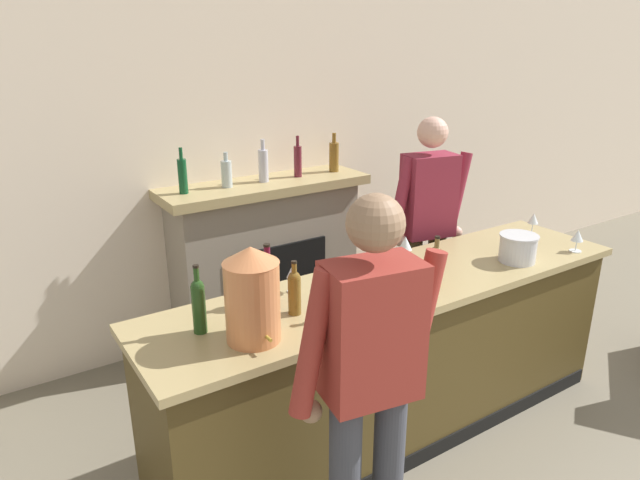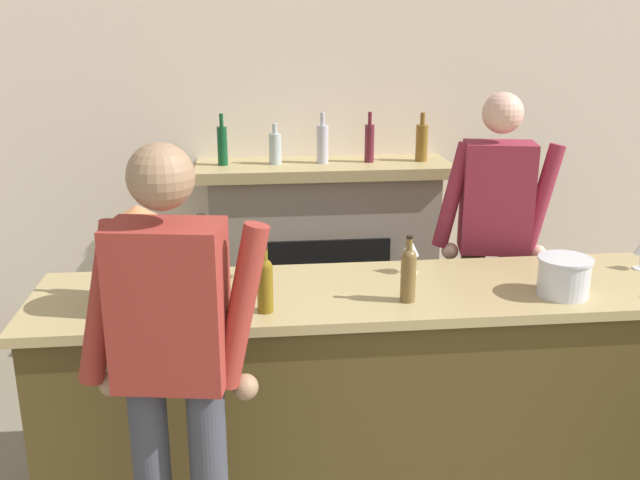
% 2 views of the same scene
% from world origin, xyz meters
% --- Properties ---
extents(wall_back_panel, '(12.00, 0.07, 2.75)m').
position_xyz_m(wall_back_panel, '(0.00, 4.57, 1.38)').
color(wall_back_panel, beige).
rests_on(wall_back_panel, ground_plane).
extents(bar_counter, '(3.02, 0.73, 1.00)m').
position_xyz_m(bar_counter, '(-0.10, 2.80, 0.50)').
color(bar_counter, '#483819').
rests_on(bar_counter, ground_plane).
extents(fireplace_stone, '(1.61, 0.52, 1.60)m').
position_xyz_m(fireplace_stone, '(-0.16, 4.31, 0.65)').
color(fireplace_stone, gray).
rests_on(fireplace_stone, ground_plane).
extents(person_customer, '(0.65, 0.35, 1.81)m').
position_xyz_m(person_customer, '(-0.92, 2.04, 1.00)').
color(person_customer, '#383A42').
rests_on(person_customer, ground_plane).
extents(person_bartender, '(0.65, 0.36, 1.81)m').
position_xyz_m(person_bartender, '(0.65, 3.38, 1.00)').
color(person_bartender, brown).
rests_on(person_bartender, ground_plane).
extents(copper_dispenser, '(0.25, 0.29, 0.45)m').
position_xyz_m(copper_dispenser, '(-1.09, 2.66, 1.23)').
color(copper_dispenser, '#C97848').
rests_on(copper_dispenser, bar_counter).
extents(ice_bucket_steel, '(0.23, 0.23, 0.17)m').
position_xyz_m(ice_bucket_steel, '(0.70, 2.64, 1.09)').
color(ice_bucket_steel, silver).
rests_on(ice_bucket_steel, bar_counter).
extents(wine_bottle_burgundy_dark, '(0.07, 0.07, 0.29)m').
position_xyz_m(wine_bottle_burgundy_dark, '(0.01, 2.65, 1.13)').
color(wine_bottle_burgundy_dark, brown).
rests_on(wine_bottle_burgundy_dark, bar_counter).
extents(wine_bottle_riesling_slim, '(0.07, 0.07, 0.28)m').
position_xyz_m(wine_bottle_riesling_slim, '(-0.59, 2.59, 1.13)').
color(wine_bottle_riesling_slim, brown).
rests_on(wine_bottle_riesling_slim, bar_counter).
extents(wine_bottle_port_short, '(0.06, 0.06, 0.34)m').
position_xyz_m(wine_bottle_port_short, '(-1.27, 2.86, 1.15)').
color(wine_bottle_port_short, '#204018').
rests_on(wine_bottle_port_short, bar_counter).
extents(wine_bottle_rose_blush, '(0.08, 0.08, 0.33)m').
position_xyz_m(wine_bottle_rose_blush, '(-0.86, 2.95, 1.15)').
color(wine_bottle_rose_blush, '#5C0E26').
rests_on(wine_bottle_rose_blush, bar_counter).
extents(wine_bottle_merlot_tall, '(0.07, 0.07, 0.28)m').
position_xyz_m(wine_bottle_merlot_tall, '(-0.81, 2.78, 1.13)').
color(wine_bottle_merlot_tall, brown).
rests_on(wine_bottle_merlot_tall, bar_counter).
extents(wine_glass_mid_counter, '(0.07, 0.07, 0.16)m').
position_xyz_m(wine_glass_mid_counter, '(-0.68, 3.01, 1.12)').
color(wine_glass_mid_counter, silver).
rests_on(wine_glass_mid_counter, bar_counter).
extents(wine_glass_near_bucket, '(0.08, 0.08, 0.17)m').
position_xyz_m(wine_glass_near_bucket, '(0.10, 2.99, 1.13)').
color(wine_glass_near_bucket, silver).
rests_on(wine_glass_near_bucket, bar_counter).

